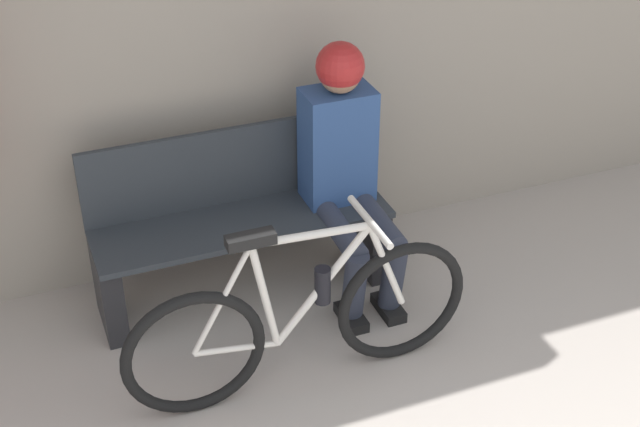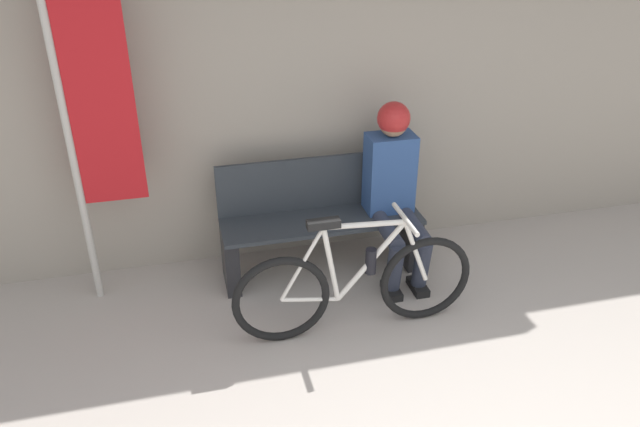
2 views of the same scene
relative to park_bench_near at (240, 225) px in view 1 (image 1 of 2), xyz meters
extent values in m
cube|color=#2D3338|center=(0.00, -0.05, 0.05)|extent=(1.44, 0.42, 0.03)
cube|color=#2D3338|center=(0.00, 0.14, 0.26)|extent=(1.44, 0.03, 0.40)
cube|color=#232326|center=(-0.67, -0.05, -0.18)|extent=(0.10, 0.36, 0.42)
cube|color=#232326|center=(0.67, -0.05, -0.18)|extent=(0.10, 0.36, 0.42)
torus|color=black|center=(-0.43, -0.75, -0.08)|extent=(0.62, 0.05, 0.62)
torus|color=black|center=(0.52, -0.75, -0.08)|extent=(0.62, 0.05, 0.62)
cylinder|color=silver|center=(0.09, -0.75, 0.38)|extent=(0.52, 0.03, 0.06)
cylinder|color=silver|center=(0.14, -0.75, 0.12)|extent=(0.45, 0.03, 0.52)
cylinder|color=silver|center=(-0.12, -0.75, 0.13)|extent=(0.13, 0.03, 0.54)
cylinder|color=silver|center=(-0.25, -0.75, -0.11)|extent=(0.37, 0.03, 0.08)
cylinder|color=silver|center=(-0.30, -0.75, 0.16)|extent=(0.29, 0.02, 0.49)
cylinder|color=silver|center=(0.44, -0.75, 0.14)|extent=(0.20, 0.03, 0.46)
cube|color=black|center=(-0.17, -0.75, 0.42)|extent=(0.20, 0.07, 0.05)
cylinder|color=silver|center=(0.35, -0.75, 0.39)|extent=(0.03, 0.40, 0.03)
cylinder|color=black|center=(0.14, -0.75, 0.12)|extent=(0.07, 0.07, 0.17)
cylinder|color=#2D3342|center=(0.41, -0.28, 0.05)|extent=(0.11, 0.46, 0.13)
cylinder|color=#2D3342|center=(0.41, -0.48, -0.15)|extent=(0.11, 0.17, 0.39)
cube|color=black|center=(0.41, -0.45, -0.36)|extent=(0.10, 0.22, 0.06)
cylinder|color=#2D3342|center=(0.61, -0.28, 0.05)|extent=(0.11, 0.46, 0.13)
cylinder|color=#2D3342|center=(0.61, -0.48, -0.15)|extent=(0.11, 0.17, 0.39)
cube|color=black|center=(0.61, -0.45, -0.36)|extent=(0.10, 0.22, 0.06)
cube|color=#2D4C84|center=(0.51, -0.01, 0.35)|extent=(0.34, 0.22, 0.58)
sphere|color=#9E7556|center=(0.51, -0.03, 0.74)|extent=(0.20, 0.20, 0.20)
sphere|color=#B22323|center=(0.51, -0.03, 0.77)|extent=(0.23, 0.23, 0.23)
camera|label=1|loc=(-0.98, -3.55, 2.37)|focal=50.00mm
camera|label=2|loc=(-0.95, -3.85, 2.21)|focal=35.00mm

